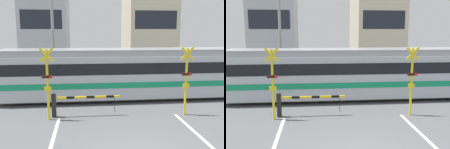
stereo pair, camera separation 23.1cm
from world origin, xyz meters
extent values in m
cube|color=#6B6051|center=(0.00, 7.60, 0.04)|extent=(50.00, 0.10, 0.08)
cube|color=#6B6051|center=(0.00, 9.03, 0.04)|extent=(50.00, 0.10, 0.08)
cube|color=#ADB7C1|center=(2.73, 8.32, 1.47)|extent=(18.80, 2.84, 2.48)
cube|color=gray|center=(2.73, 8.32, 2.89)|extent=(18.62, 2.50, 0.36)
cube|color=#148C59|center=(2.73, 8.32, 1.10)|extent=(18.82, 2.90, 0.32)
cube|color=black|center=(2.73, 8.32, 2.03)|extent=(18.05, 2.88, 0.64)
cylinder|color=black|center=(-3.10, 7.60, 0.38)|extent=(0.76, 0.12, 0.76)
cylinder|color=black|center=(-3.10, 9.03, 0.38)|extent=(0.76, 0.12, 0.76)
cube|color=black|center=(-3.11, 5.06, 0.58)|extent=(0.20, 0.20, 1.17)
cube|color=yellow|center=(-1.51, 5.06, 0.95)|extent=(3.20, 0.09, 0.09)
cube|color=black|center=(-2.31, 5.06, 0.95)|extent=(0.38, 0.10, 0.10)
cube|color=black|center=(-1.35, 5.06, 0.95)|extent=(0.38, 0.10, 0.10)
cube|color=black|center=(-0.39, 5.06, 0.95)|extent=(0.38, 0.10, 0.10)
cylinder|color=black|center=(-0.16, 5.06, 0.52)|extent=(0.02, 0.02, 0.76)
cube|color=black|center=(3.11, 11.07, 0.58)|extent=(0.20, 0.20, 1.17)
cube|color=yellow|center=(1.51, 11.07, 0.95)|extent=(3.20, 0.09, 0.09)
cube|color=black|center=(2.31, 11.07, 0.95)|extent=(0.38, 0.10, 0.10)
cube|color=black|center=(1.35, 11.07, 0.95)|extent=(0.38, 0.10, 0.10)
cube|color=black|center=(0.39, 11.07, 0.95)|extent=(0.38, 0.10, 0.10)
cylinder|color=black|center=(0.16, 11.07, 0.52)|extent=(0.02, 0.02, 0.76)
cylinder|color=yellow|center=(-3.31, 4.71, 1.66)|extent=(0.11, 0.11, 3.32)
cube|color=yellow|center=(-3.31, 4.71, 3.05)|extent=(0.68, 0.04, 0.68)
cube|color=yellow|center=(-3.31, 4.71, 3.05)|extent=(0.68, 0.04, 0.68)
cube|color=black|center=(-3.31, 4.71, 2.06)|extent=(0.44, 0.12, 0.12)
cylinder|color=#4C0C0C|center=(-3.48, 4.64, 2.06)|extent=(0.15, 0.03, 0.15)
cylinder|color=red|center=(-3.14, 4.64, 2.06)|extent=(0.15, 0.03, 0.15)
cube|color=yellow|center=(-3.31, 4.69, 1.49)|extent=(0.32, 0.03, 0.20)
cylinder|color=yellow|center=(3.31, 4.71, 1.66)|extent=(0.11, 0.11, 3.32)
cube|color=yellow|center=(3.31, 4.71, 3.05)|extent=(0.68, 0.04, 0.68)
cube|color=yellow|center=(3.31, 4.71, 3.05)|extent=(0.68, 0.04, 0.68)
cube|color=black|center=(3.31, 4.71, 2.06)|extent=(0.44, 0.12, 0.12)
cylinder|color=#4C0C0C|center=(3.14, 4.64, 2.06)|extent=(0.15, 0.03, 0.15)
cylinder|color=red|center=(3.48, 4.64, 2.06)|extent=(0.15, 0.03, 0.15)
cube|color=yellow|center=(3.31, 4.69, 1.49)|extent=(0.32, 0.03, 0.20)
cube|color=#B2B7BC|center=(-6.00, 23.77, 4.93)|extent=(5.08, 6.92, 9.85)
cube|color=#1E232D|center=(-6.00, 20.30, 5.42)|extent=(4.26, 0.03, 1.97)
cube|color=beige|center=(6.25, 23.77, 4.95)|extent=(5.58, 6.92, 9.89)
cube|color=#1E232D|center=(6.25, 20.30, 5.44)|extent=(4.68, 0.03, 1.98)
cylinder|color=gray|center=(-4.06, 13.57, 4.33)|extent=(0.22, 0.22, 8.66)
camera|label=1|loc=(-1.61, -6.77, 4.03)|focal=40.00mm
camera|label=2|loc=(-1.38, -6.79, 4.03)|focal=40.00mm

